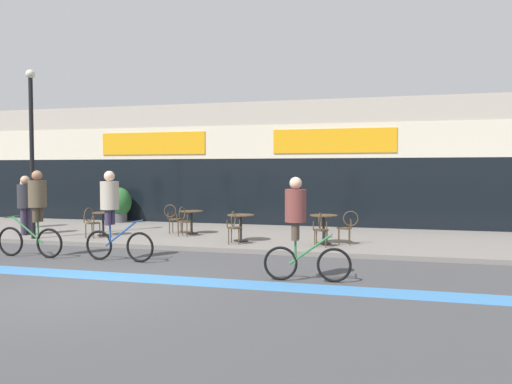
{
  "coord_description": "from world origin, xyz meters",
  "views": [
    {
      "loc": [
        5.28,
        -7.48,
        2.12
      ],
      "look_at": [
        1.62,
        6.32,
        1.48
      ],
      "focal_mm": 35.0,
      "sensor_mm": 36.0,
      "label": 1
    }
  ],
  "objects_px": {
    "cafe_chair_0_near": "(91,220)",
    "cafe_chair_1_near": "(183,219)",
    "bistro_table_1": "(192,217)",
    "cafe_chair_3_side": "(347,225)",
    "cyclist_1": "(299,222)",
    "pedestrian_far_end": "(24,199)",
    "bistro_table_0": "(103,219)",
    "cyclist_2": "(35,209)",
    "cyclist_0": "(112,210)",
    "pedestrian_near_end": "(25,200)",
    "cafe_chair_2_near": "(234,225)",
    "cafe_chair_1_side": "(173,217)",
    "lamp_post": "(32,141)",
    "bistro_table_3": "(324,223)",
    "planter_pot": "(120,204)",
    "bistro_table_2": "(241,222)",
    "cafe_chair_3_near": "(321,227)"
  },
  "relations": [
    {
      "from": "planter_pot",
      "to": "cyclist_2",
      "type": "distance_m",
      "value": 6.96
    },
    {
      "from": "bistro_table_1",
      "to": "cafe_chair_1_near",
      "type": "bearing_deg",
      "value": -90.26
    },
    {
      "from": "cyclist_0",
      "to": "cyclist_1",
      "type": "relative_size",
      "value": 1.06
    },
    {
      "from": "pedestrian_far_end",
      "to": "cyclist_2",
      "type": "bearing_deg",
      "value": -45.85
    },
    {
      "from": "planter_pot",
      "to": "cyclist_2",
      "type": "xyz_separation_m",
      "value": [
        1.66,
        -6.75,
        0.35
      ]
    },
    {
      "from": "cafe_chair_1_side",
      "to": "cyclist_0",
      "type": "xyz_separation_m",
      "value": [
        0.37,
        -4.18,
        0.55
      ]
    },
    {
      "from": "cafe_chair_1_side",
      "to": "pedestrian_near_end",
      "type": "bearing_deg",
      "value": -163.06
    },
    {
      "from": "cyclist_2",
      "to": "pedestrian_far_end",
      "type": "height_order",
      "value": "cyclist_2"
    },
    {
      "from": "cafe_chair_1_near",
      "to": "cafe_chair_2_near",
      "type": "height_order",
      "value": "same"
    },
    {
      "from": "bistro_table_1",
      "to": "cafe_chair_3_side",
      "type": "distance_m",
      "value": 4.98
    },
    {
      "from": "cafe_chair_1_near",
      "to": "cyclist_1",
      "type": "distance_m",
      "value": 6.26
    },
    {
      "from": "bistro_table_0",
      "to": "cyclist_2",
      "type": "height_order",
      "value": "cyclist_2"
    },
    {
      "from": "cyclist_1",
      "to": "bistro_table_0",
      "type": "bearing_deg",
      "value": 143.95
    },
    {
      "from": "cafe_chair_2_near",
      "to": "cafe_chair_3_near",
      "type": "relative_size",
      "value": 1.0
    },
    {
      "from": "lamp_post",
      "to": "pedestrian_far_end",
      "type": "distance_m",
      "value": 3.59
    },
    {
      "from": "cyclist_1",
      "to": "pedestrian_near_end",
      "type": "relative_size",
      "value": 1.09
    },
    {
      "from": "bistro_table_0",
      "to": "pedestrian_far_end",
      "type": "height_order",
      "value": "pedestrian_far_end"
    },
    {
      "from": "cyclist_2",
      "to": "cyclist_0",
      "type": "bearing_deg",
      "value": -177.39
    },
    {
      "from": "cafe_chair_0_near",
      "to": "cafe_chair_1_side",
      "type": "xyz_separation_m",
      "value": [
        1.82,
        1.69,
        0.0
      ]
    },
    {
      "from": "cafe_chair_1_side",
      "to": "cyclist_2",
      "type": "height_order",
      "value": "cyclist_2"
    },
    {
      "from": "bistro_table_3",
      "to": "planter_pot",
      "type": "distance_m",
      "value": 8.93
    },
    {
      "from": "bistro_table_2",
      "to": "cafe_chair_0_near",
      "type": "distance_m",
      "value": 4.43
    },
    {
      "from": "lamp_post",
      "to": "cafe_chair_0_near",
      "type": "bearing_deg",
      "value": 17.98
    },
    {
      "from": "cyclist_0",
      "to": "cyclist_2",
      "type": "relative_size",
      "value": 1.0
    },
    {
      "from": "bistro_table_2",
      "to": "lamp_post",
      "type": "distance_m",
      "value": 6.48
    },
    {
      "from": "cafe_chair_2_near",
      "to": "cyclist_1",
      "type": "bearing_deg",
      "value": -147.36
    },
    {
      "from": "bistro_table_0",
      "to": "pedestrian_near_end",
      "type": "relative_size",
      "value": 0.39
    },
    {
      "from": "cafe_chair_3_side",
      "to": "planter_pot",
      "type": "distance_m",
      "value": 9.51
    },
    {
      "from": "bistro_table_3",
      "to": "cafe_chair_1_side",
      "type": "bearing_deg",
      "value": 167.92
    },
    {
      "from": "lamp_post",
      "to": "pedestrian_far_end",
      "type": "xyz_separation_m",
      "value": [
        -2.15,
        2.22,
        -1.84
      ]
    },
    {
      "from": "cafe_chair_0_near",
      "to": "cafe_chair_1_near",
      "type": "distance_m",
      "value": 2.67
    },
    {
      "from": "cafe_chair_3_side",
      "to": "lamp_post",
      "type": "relative_size",
      "value": 0.19
    },
    {
      "from": "cafe_chair_1_side",
      "to": "pedestrian_near_end",
      "type": "xyz_separation_m",
      "value": [
        -4.19,
        -1.55,
        0.56
      ]
    },
    {
      "from": "bistro_table_0",
      "to": "bistro_table_3",
      "type": "bearing_deg",
      "value": 0.21
    },
    {
      "from": "cafe_chair_2_near",
      "to": "pedestrian_near_end",
      "type": "relative_size",
      "value": 0.5
    },
    {
      "from": "bistro_table_1",
      "to": "cafe_chair_3_side",
      "type": "bearing_deg",
      "value": -12.02
    },
    {
      "from": "cafe_chair_2_near",
      "to": "pedestrian_far_end",
      "type": "distance_m",
      "value": 8.33
    },
    {
      "from": "cafe_chair_3_side",
      "to": "cyclist_0",
      "type": "relative_size",
      "value": 0.43
    },
    {
      "from": "bistro_table_0",
      "to": "cyclist_2",
      "type": "xyz_separation_m",
      "value": [
        0.15,
        -3.19,
        0.56
      ]
    },
    {
      "from": "bistro_table_0",
      "to": "cafe_chair_1_near",
      "type": "distance_m",
      "value": 2.48
    },
    {
      "from": "lamp_post",
      "to": "cyclist_0",
      "type": "xyz_separation_m",
      "value": [
        3.76,
        -1.97,
        -1.76
      ]
    },
    {
      "from": "bistro_table_2",
      "to": "cafe_chair_1_near",
      "type": "relative_size",
      "value": 0.85
    },
    {
      "from": "bistro_table_3",
      "to": "bistro_table_0",
      "type": "bearing_deg",
      "value": -179.79
    },
    {
      "from": "cyclist_1",
      "to": "pedestrian_far_end",
      "type": "xyz_separation_m",
      "value": [
        -10.46,
        5.17,
        -0.03
      ]
    },
    {
      "from": "bistro_table_1",
      "to": "cafe_chair_0_near",
      "type": "bearing_deg",
      "value": -145.27
    },
    {
      "from": "bistro_table_3",
      "to": "cyclist_0",
      "type": "relative_size",
      "value": 0.37
    },
    {
      "from": "cyclist_1",
      "to": "cyclist_2",
      "type": "relative_size",
      "value": 0.94
    },
    {
      "from": "cyclist_2",
      "to": "planter_pot",
      "type": "bearing_deg",
      "value": -75.93
    },
    {
      "from": "bistro_table_0",
      "to": "cafe_chair_3_side",
      "type": "xyz_separation_m",
      "value": [
        7.32,
        0.03,
        0.02
      ]
    },
    {
      "from": "bistro_table_1",
      "to": "cafe_chair_3_side",
      "type": "xyz_separation_m",
      "value": [
        4.87,
        -1.04,
        0.0
      ]
    }
  ]
}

